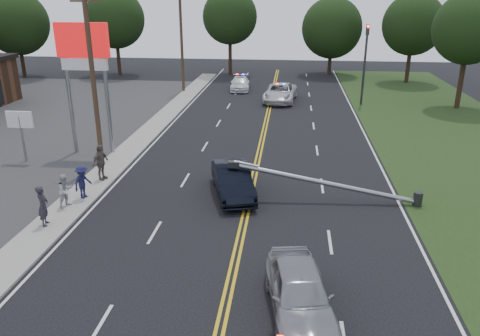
# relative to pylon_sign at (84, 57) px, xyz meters

# --- Properties ---
(ground) EXTENTS (120.00, 120.00, 0.00)m
(ground) POSITION_rel_pylon_sign_xyz_m (10.50, -14.00, -6.00)
(ground) COLOR black
(ground) RESTS_ON ground
(sidewalk) EXTENTS (1.80, 70.00, 0.12)m
(sidewalk) POSITION_rel_pylon_sign_xyz_m (2.10, -4.00, -5.94)
(sidewalk) COLOR gray
(sidewalk) RESTS_ON ground
(centerline_yellow) EXTENTS (0.36, 80.00, 0.00)m
(centerline_yellow) POSITION_rel_pylon_sign_xyz_m (10.50, -4.00, -5.99)
(centerline_yellow) COLOR gold
(centerline_yellow) RESTS_ON ground
(pylon_sign) EXTENTS (3.20, 0.35, 8.00)m
(pylon_sign) POSITION_rel_pylon_sign_xyz_m (0.00, 0.00, 0.00)
(pylon_sign) COLOR gray
(pylon_sign) RESTS_ON ground
(small_sign) EXTENTS (1.60, 0.14, 3.10)m
(small_sign) POSITION_rel_pylon_sign_xyz_m (-3.50, -2.00, -3.66)
(small_sign) COLOR gray
(small_sign) RESTS_ON ground
(traffic_signal) EXTENTS (0.28, 0.41, 7.05)m
(traffic_signal) POSITION_rel_pylon_sign_xyz_m (18.80, 16.00, -1.79)
(traffic_signal) COLOR #2D2D30
(traffic_signal) RESTS_ON ground
(fallen_streetlight) EXTENTS (9.36, 0.44, 1.91)m
(fallen_streetlight) POSITION_rel_pylon_sign_xyz_m (14.69, -6.00, -5.08)
(fallen_streetlight) COLOR #2D2D30
(fallen_streetlight) RESTS_ON ground
(utility_pole_mid) EXTENTS (1.60, 0.28, 10.00)m
(utility_pole_mid) POSITION_rel_pylon_sign_xyz_m (1.30, -2.00, -0.91)
(utility_pole_mid) COLOR #382619
(utility_pole_mid) RESTS_ON ground
(utility_pole_far) EXTENTS (1.60, 0.28, 10.00)m
(utility_pole_far) POSITION_rel_pylon_sign_xyz_m (1.30, 20.00, -0.91)
(utility_pole_far) COLOR #382619
(utility_pole_far) RESTS_ON ground
(tree_4) EXTENTS (7.40, 7.40, 10.03)m
(tree_4) POSITION_rel_pylon_sign_xyz_m (-19.86, 26.63, 0.33)
(tree_4) COLOR black
(tree_4) RESTS_ON ground
(tree_5) EXTENTS (7.03, 7.03, 10.22)m
(tree_5) POSITION_rel_pylon_sign_xyz_m (-9.03, 29.70, 0.70)
(tree_5) COLOR black
(tree_5) RESTS_ON ground
(tree_6) EXTENTS (6.57, 6.57, 10.23)m
(tree_6) POSITION_rel_pylon_sign_xyz_m (4.70, 31.40, 0.93)
(tree_6) COLOR black
(tree_6) RESTS_ON ground
(tree_7) EXTENTS (7.28, 7.28, 9.26)m
(tree_7) POSITION_rel_pylon_sign_xyz_m (17.02, 32.78, -0.39)
(tree_7) COLOR black
(tree_7) RESTS_ON ground
(tree_8) EXTENTS (6.70, 6.70, 9.72)m
(tree_8) POSITION_rel_pylon_sign_xyz_m (25.45, 28.15, 0.36)
(tree_8) COLOR black
(tree_8) RESTS_ON ground
(tree_9) EXTENTS (6.03, 6.03, 9.84)m
(tree_9) POSITION_rel_pylon_sign_xyz_m (27.08, 15.48, 0.81)
(tree_9) COLOR black
(tree_9) RESTS_ON ground
(crashed_sedan) EXTENTS (2.91, 5.04, 1.57)m
(crashed_sedan) POSITION_rel_pylon_sign_xyz_m (9.63, -5.67, -5.21)
(crashed_sedan) COLOR black
(crashed_sedan) RESTS_ON ground
(waiting_sedan) EXTENTS (2.60, 4.92, 1.59)m
(waiting_sedan) POSITION_rel_pylon_sign_xyz_m (12.88, -14.76, -5.20)
(waiting_sedan) COLOR gray
(waiting_sedan) RESTS_ON ground
(emergency_a) EXTENTS (3.28, 6.15, 1.65)m
(emergency_a) POSITION_rel_pylon_sign_xyz_m (11.37, 16.51, -5.17)
(emergency_a) COLOR silver
(emergency_a) RESTS_ON ground
(emergency_b) EXTENTS (2.23, 4.82, 1.36)m
(emergency_b) POSITION_rel_pylon_sign_xyz_m (7.01, 21.60, -5.32)
(emergency_b) COLOR white
(emergency_b) RESTS_ON ground
(bystander_a) EXTENTS (0.58, 0.75, 1.81)m
(bystander_a) POSITION_rel_pylon_sign_xyz_m (1.96, -10.03, -4.97)
(bystander_a) COLOR #28272E
(bystander_a) RESTS_ON sidewalk
(bystander_b) EXTENTS (0.88, 0.96, 1.60)m
(bystander_b) POSITION_rel_pylon_sign_xyz_m (2.04, -8.11, -5.08)
(bystander_b) COLOR #ABABB0
(bystander_b) RESTS_ON sidewalk
(bystander_c) EXTENTS (0.92, 1.21, 1.65)m
(bystander_c) POSITION_rel_pylon_sign_xyz_m (2.42, -7.08, -5.05)
(bystander_c) COLOR #1A1A42
(bystander_c) RESTS_ON sidewalk
(bystander_d) EXTENTS (0.79, 1.23, 1.95)m
(bystander_d) POSITION_rel_pylon_sign_xyz_m (2.36, -4.64, -4.90)
(bystander_d) COLOR #5E534B
(bystander_d) RESTS_ON sidewalk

